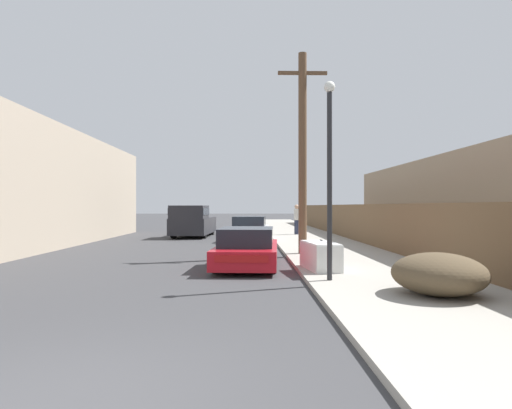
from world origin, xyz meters
name	(u,v)px	position (x,y,z in m)	size (l,w,h in m)	color
ground_plane	(50,406)	(0.00, 0.00, 0.00)	(220.00, 220.00, 0.00)	#38383A
sidewalk_curb	(304,235)	(5.30, 23.50, 0.06)	(4.20, 63.00, 0.12)	#9E998E
discarded_fridge	(320,256)	(3.80, 8.17, 0.49)	(0.93, 1.86, 0.76)	silver
parked_sports_car_red	(247,249)	(1.81, 9.57, 0.55)	(2.09, 4.77, 1.20)	red
car_parked_mid	(250,229)	(1.95, 19.81, 0.61)	(2.20, 4.55, 1.31)	silver
pickup_truck	(192,221)	(-1.46, 23.07, 0.94)	(2.36, 5.51, 1.88)	#232328
utility_pole	(303,150)	(3.83, 12.37, 3.89)	(1.80, 0.30, 7.32)	brown
street_lamp	(330,164)	(3.72, 6.33, 2.81)	(0.26, 0.26, 4.62)	#232326
brush_pile	(439,274)	(5.51, 4.53, 0.53)	(1.77, 1.98, 0.82)	brown
wooden_fence	(340,220)	(7.25, 22.24, 1.02)	(0.08, 43.87, 1.81)	brown
building_right_house	(479,203)	(12.83, 17.17, 2.01)	(6.00, 19.39, 4.01)	gray
pedestrian	(297,219)	(4.83, 23.56, 1.06)	(0.34, 0.34, 1.82)	#282D42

